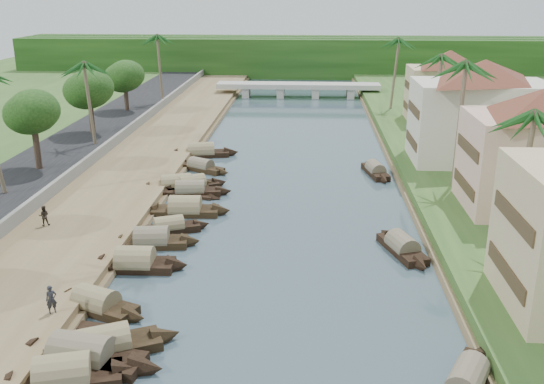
{
  "coord_description": "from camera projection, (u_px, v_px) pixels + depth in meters",
  "views": [
    {
      "loc": [
        1.97,
        -32.86,
        17.94
      ],
      "look_at": [
        -0.95,
        14.32,
        2.0
      ],
      "focal_mm": 40.0,
      "sensor_mm": 36.0,
      "label": 1
    }
  ],
  "objects": [
    {
      "name": "ground",
      "position": [
        273.0,
        298.0,
        36.93
      ],
      "size": [
        220.0,
        220.0,
        0.0
      ],
      "primitive_type": "plane",
      "color": "#3A4D57",
      "rests_on": "ground"
    },
    {
      "name": "left_bank",
      "position": [
        115.0,
        186.0,
        56.65
      ],
      "size": [
        10.0,
        180.0,
        0.8
      ],
      "primitive_type": "cube",
      "color": "brown",
      "rests_on": "ground"
    },
    {
      "name": "right_bank",
      "position": [
        497.0,
        191.0,
        54.54
      ],
      "size": [
        16.0,
        180.0,
        1.2
      ],
      "primitive_type": "cube",
      "color": "#2B5020",
      "rests_on": "ground"
    },
    {
      "name": "road",
      "position": [
        27.0,
        181.0,
        57.05
      ],
      "size": [
        8.0,
        180.0,
        1.4
      ],
      "primitive_type": "cube",
      "color": "black",
      "rests_on": "ground"
    },
    {
      "name": "retaining_wall",
      "position": [
        71.0,
        175.0,
        56.59
      ],
      "size": [
        0.4,
        180.0,
        1.1
      ],
      "primitive_type": "cube",
      "color": "slate",
      "rests_on": "left_bank"
    },
    {
      "name": "treeline",
      "position": [
        301.0,
        56.0,
        130.22
      ],
      "size": [
        120.0,
        14.0,
        8.0
      ],
      "color": "black",
      "rests_on": "ground"
    },
    {
      "name": "bridge",
      "position": [
        298.0,
        87.0,
        104.47
      ],
      "size": [
        28.0,
        4.0,
        2.4
      ],
      "color": "#A5A59B",
      "rests_on": "ground"
    },
    {
      "name": "building_mid",
      "position": [
        540.0,
        148.0,
        47.04
      ],
      "size": [
        14.11,
        14.11,
        9.7
      ],
      "color": "beige",
      "rests_on": "right_bank"
    },
    {
      "name": "building_far",
      "position": [
        480.0,
        111.0,
        60.26
      ],
      "size": [
        15.59,
        15.59,
        10.2
      ],
      "color": "beige",
      "rests_on": "right_bank"
    },
    {
      "name": "building_distant",
      "position": [
        447.0,
        85.0,
        79.27
      ],
      "size": [
        12.62,
        12.62,
        9.2
      ],
      "color": "tan",
      "rests_on": "right_bank"
    },
    {
      "name": "sampan_1",
      "position": [
        63.0,
        377.0,
        28.74
      ],
      "size": [
        7.82,
        3.73,
        2.27
      ],
      "rotation": [
        0.0,
        0.0,
        0.27
      ],
      "color": "black",
      "rests_on": "ground"
    },
    {
      "name": "sampan_2",
      "position": [
        102.0,
        347.0,
        31.15
      ],
      "size": [
        8.35,
        5.15,
        2.22
      ],
      "rotation": [
        0.0,
        0.0,
        0.44
      ],
      "color": "black",
      "rests_on": "ground"
    },
    {
      "name": "sampan_3",
      "position": [
        83.0,
        356.0,
        30.37
      ],
      "size": [
        9.08,
        3.34,
        2.37
      ],
      "rotation": [
        0.0,
        0.0,
        -0.17
      ],
      "color": "black",
      "rests_on": "ground"
    },
    {
      "name": "sampan_4",
      "position": [
        96.0,
        304.0,
        35.39
      ],
      "size": [
        7.21,
        4.22,
        2.06
      ],
      "rotation": [
        0.0,
        0.0,
        -0.4
      ],
      "color": "black",
      "rests_on": "ground"
    },
    {
      "name": "sampan_5",
      "position": [
        135.0,
        263.0,
        40.64
      ],
      "size": [
        7.33,
        2.18,
        2.32
      ],
      "rotation": [
        0.0,
        0.0,
        0.03
      ],
      "color": "black",
      "rests_on": "ground"
    },
    {
      "name": "sampan_6",
      "position": [
        152.0,
        241.0,
        44.24
      ],
      "size": [
        7.38,
        2.46,
        2.17
      ],
      "rotation": [
        0.0,
        0.0,
        0.11
      ],
      "color": "black",
      "rests_on": "ground"
    },
    {
      "name": "sampan_7",
      "position": [
        169.0,
        228.0,
        46.71
      ],
      "size": [
        6.55,
        3.74,
        1.8
      ],
      "rotation": [
        0.0,
        0.0,
        0.39
      ],
      "color": "black",
      "rests_on": "ground"
    },
    {
      "name": "sampan_8",
      "position": [
        185.0,
        210.0,
        50.47
      ],
      "size": [
        7.83,
        2.37,
        2.38
      ],
      "rotation": [
        0.0,
        0.0,
        0.06
      ],
      "color": "black",
      "rests_on": "ground"
    },
    {
      "name": "sampan_9",
      "position": [
        190.0,
        191.0,
        55.18
      ],
      "size": [
        7.85,
        2.29,
        1.99
      ],
      "rotation": [
        0.0,
        0.0,
        0.11
      ],
      "color": "black",
      "rests_on": "ground"
    },
    {
      "name": "sampan_10",
      "position": [
        176.0,
        186.0,
        56.53
      ],
      "size": [
        8.37,
        3.81,
        2.26
      ],
      "rotation": [
        0.0,
        0.0,
        0.26
      ],
      "color": "black",
      "rests_on": "ground"
    },
    {
      "name": "sampan_11",
      "position": [
        192.0,
        186.0,
        56.62
      ],
      "size": [
        6.93,
        4.79,
        2.06
      ],
      "rotation": [
        0.0,
        0.0,
        0.51
      ],
      "color": "black",
      "rests_on": "ground"
    },
    {
      "name": "sampan_12",
      "position": [
        201.0,
        167.0,
        62.62
      ],
      "size": [
        7.04,
        4.89,
        1.82
      ],
      "rotation": [
        0.0,
        0.0,
        -0.53
      ],
      "color": "black",
      "rests_on": "ground"
    },
    {
      "name": "sampan_13",
      "position": [
        201.0,
        153.0,
        67.92
      ],
      "size": [
        8.83,
        3.45,
        2.35
      ],
      "rotation": [
        0.0,
        0.0,
        0.19
      ],
      "color": "black",
      "rests_on": "ground"
    },
    {
      "name": "sampan_14",
      "position": [
        467.0,
        381.0,
        28.46
      ],
      "size": [
        4.68,
        7.29,
        1.87
      ],
      "rotation": [
        0.0,
        0.0,
        1.09
      ],
      "color": "black",
      "rests_on": "ground"
    },
    {
      "name": "sampan_15",
      "position": [
        402.0,
        247.0,
        43.14
      ],
      "size": [
        3.73,
        7.38,
        1.99
      ],
      "rotation": [
        0.0,
        0.0,
        1.89
      ],
      "color": "black",
      "rests_on": "ground"
    },
    {
      "name": "sampan_16",
      "position": [
        375.0,
        171.0,
        61.3
      ],
      "size": [
        2.81,
        7.4,
        1.83
      ],
      "rotation": [
        0.0,
        0.0,
        1.78
      ],
      "color": "black",
      "rests_on": "ground"
    },
    {
      "name": "canoe_1",
      "position": [
        82.0,
        328.0,
        33.53
      ],
      "size": [
        5.61,
        1.81,
        0.9
      ],
      "rotation": [
        0.0,
        0.0,
        -0.17
      ],
      "color": "black",
      "rests_on": "ground"
    },
    {
      "name": "canoe_2",
      "position": [
        190.0,
        196.0,
        54.74
      ],
      "size": [
        6.12,
        2.1,
        0.88
      ],
      "rotation": [
        0.0,
        0.0,
        -0.21
      ],
      "color": "black",
      "rests_on": "ground"
    },
    {
      "name": "palm_1",
      "position": [
        530.0,
        117.0,
        38.47
      ],
      "size": [
        3.2,
        3.2,
        10.73
      ],
      "color": "#6F5D4A",
      "rests_on": "ground"
    },
    {
      "name": "palm_2",
      "position": [
        465.0,
        67.0,
        50.95
      ],
      "size": [
        3.2,
        3.2,
        12.3
      ],
      "color": "#6F5D4A",
      "rests_on": "ground"
    },
    {
      "name": "palm_3",
      "position": [
        437.0,
        58.0,
        66.95
      ],
      "size": [
        3.2,
        3.2,
        11.16
      ],
      "color": "#6F5D4A",
      "rests_on": "ground"
    },
    {
      "name": "palm_6",
      "position": [
        87.0,
        65.0,
        65.07
      ],
      "size": [
        3.2,
        3.2,
        10.42
      ],
      "color": "#6F5D4A",
      "rests_on": "ground"
    },
    {
      "name": "palm_7",
      "position": [
        396.0,
        41.0,
        85.59
      ],
      "size": [
        3.2,
        3.2,
        11.41
      ],
      "color": "#6F5D4A",
      "rests_on": "ground"
    },
    {
      "name": "palm_8",
      "position": [
        159.0,
        38.0,
        89.61
      ],
      "size": [
        3.2,
        3.2,
        11.38
      ],
      "color": "#6F5D4A",
      "rests_on": "ground"
    },
    {
      "name": "tree_3",
      "position": [
        32.0,
        113.0,
        56.87
      ],
      "size": [
        4.76,
        4.76,
        7.46
      ],
      "color": "#4A372A",
      "rests_on": "ground"
    },
    {
      "name": "tree_4",
      "position": [
        89.0,
        90.0,
        71.36
      ],
      "size": [
        5.29,
        5.29,
        7.4
      ],
      "color": "#4A372A",
      "rests_on": "ground"
    },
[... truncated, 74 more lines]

